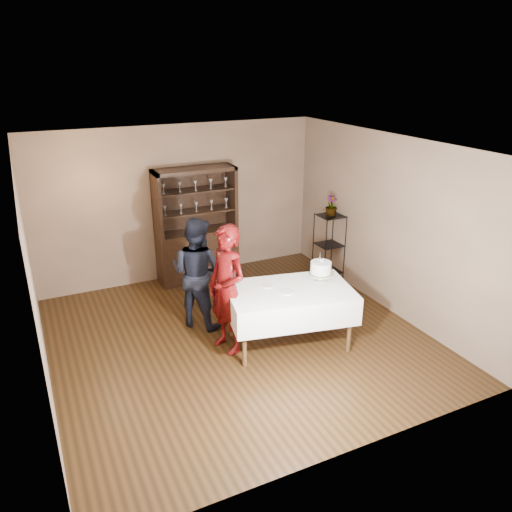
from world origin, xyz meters
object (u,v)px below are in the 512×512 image
object	(u,v)px
cake_table	(290,302)
potted_plant	(331,206)
man	(197,272)
woman	(227,290)
cake	(321,269)
plant_etagere	(329,245)
china_hutch	(197,243)

from	to	relation	value
cake_table	potted_plant	distance (m)	2.46
cake_table	man	bearing A→B (deg)	130.46
man	woman	bearing A→B (deg)	149.68
man	cake	bearing A→B (deg)	-164.49
potted_plant	cake	bearing A→B (deg)	-127.25
man	potted_plant	distance (m)	2.74
cake_table	cake	world-z (taller)	cake
man	cake	distance (m)	1.78
plant_etagere	cake_table	bearing A→B (deg)	-136.29
man	potted_plant	size ratio (longest dim) A/B	4.66
china_hutch	potted_plant	world-z (taller)	china_hutch
china_hutch	potted_plant	xyz separation A→B (m)	(2.08, -1.06, 0.70)
cake_table	man	distance (m)	1.45
woman	man	xyz separation A→B (m)	(-0.13, 0.84, -0.06)
china_hutch	plant_etagere	world-z (taller)	china_hutch
woman	man	world-z (taller)	woman
potted_plant	man	bearing A→B (deg)	-168.55
china_hutch	cake	world-z (taller)	china_hutch
plant_etagere	potted_plant	xyz separation A→B (m)	(-0.00, -0.01, 0.71)
cake_table	man	world-z (taller)	man
cake	potted_plant	xyz separation A→B (m)	(1.19, 1.56, 0.36)
cake	china_hutch	bearing A→B (deg)	108.81
cake	cake_table	bearing A→B (deg)	-172.88
cake_table	cake	xyz separation A→B (m)	(0.52, 0.06, 0.37)
cake_table	man	size ratio (longest dim) A/B	1.11
china_hutch	man	distance (m)	1.69
plant_etagere	woman	distance (m)	2.87
cake_table	woman	distance (m)	0.88
plant_etagere	cake	bearing A→B (deg)	-127.21
china_hutch	cake	bearing A→B (deg)	-71.19
woman	cake	xyz separation A→B (m)	(1.32, -0.19, 0.12)
woman	cake	bearing A→B (deg)	65.09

